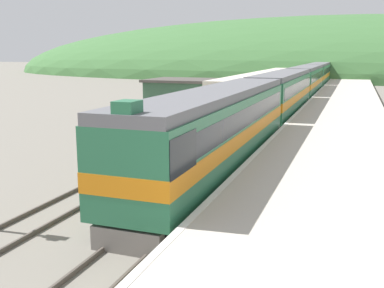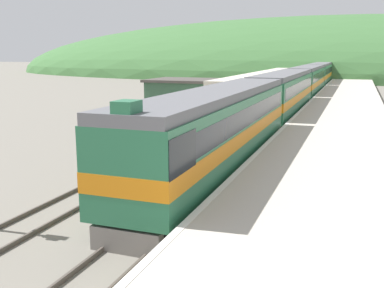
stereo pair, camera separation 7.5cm
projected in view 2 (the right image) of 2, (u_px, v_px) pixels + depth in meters
name	position (u px, v px, depth m)	size (l,w,h in m)	color
track_main	(312.00, 93.00, 67.11)	(1.52, 180.00, 0.16)	#4C443D
track_siding	(284.00, 92.00, 68.55)	(1.52, 180.00, 0.16)	#4C443D
platform	(345.00, 105.00, 46.86)	(7.03, 140.00, 1.12)	#BCB5A5
distant_hills	(335.00, 74.00, 126.98)	(201.31, 90.59, 31.95)	#3D6B38
station_shed	(185.00, 96.00, 44.02)	(6.88, 5.84, 3.45)	#385B42
express_train_lead_car	(218.00, 129.00, 21.77)	(3.00, 19.65, 4.59)	black
carriage_second	(284.00, 94.00, 40.82)	(2.99, 19.53, 4.23)	black
carriage_third	(308.00, 81.00, 59.60)	(2.99, 19.53, 4.23)	black
carriage_fourth	(320.00, 74.00, 78.38)	(2.99, 19.53, 4.23)	black
carriage_fifth	(328.00, 70.00, 97.16)	(2.99, 19.53, 4.23)	black
siding_train	(264.00, 87.00, 53.60)	(2.90, 36.44, 3.66)	black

